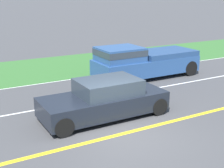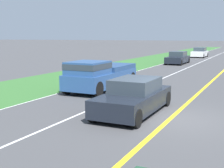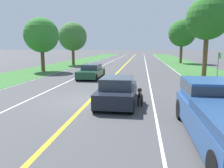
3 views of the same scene
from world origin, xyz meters
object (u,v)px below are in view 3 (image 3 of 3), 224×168
at_px(roadside_tree_right_near, 208,19).
at_px(roadside_tree_left_far, 73,37).
at_px(dog, 140,95).
at_px(roadside_tree_right_far, 182,33).
at_px(street_sign, 218,65).
at_px(oncoming_car, 91,72).
at_px(pickup_truck, 223,113).
at_px(ego_car, 118,91).
at_px(roadside_tree_left_near, 41,35).

xyz_separation_m(roadside_tree_right_near, roadside_tree_left_far, (-17.38, 12.12, -1.05)).
xyz_separation_m(dog, roadside_tree_right_far, (7.03, 30.30, 4.85)).
bearing_deg(roadside_tree_left_far, dog, -64.74).
bearing_deg(street_sign, roadside_tree_right_far, 86.68).
height_order(oncoming_car, street_sign, street_sign).
relative_size(pickup_truck, oncoming_car, 1.20).
bearing_deg(ego_car, roadside_tree_left_far, 113.09).
bearing_deg(roadside_tree_right_near, ego_car, -123.20).
bearing_deg(roadside_tree_right_far, oncoming_car, -119.42).
relative_size(oncoming_car, roadside_tree_left_far, 0.69).
xyz_separation_m(ego_car, roadside_tree_left_far, (-9.98, 23.42, 3.93)).
height_order(ego_car, pickup_truck, pickup_truck).
height_order(pickup_truck, roadside_tree_right_far, roadside_tree_right_far).
relative_size(oncoming_car, roadside_tree_left_near, 0.74).
relative_size(ego_car, roadside_tree_left_far, 0.67).
bearing_deg(oncoming_car, pickup_truck, 118.90).
bearing_deg(oncoming_car, street_sign, 161.17).
distance_m(oncoming_car, roadside_tree_left_far, 16.18).
height_order(oncoming_car, roadside_tree_left_far, roadside_tree_left_far).
bearing_deg(ego_car, street_sign, 39.26).
bearing_deg(roadside_tree_right_near, roadside_tree_right_far, 87.47).
distance_m(pickup_truck, oncoming_car, 15.34).
distance_m(oncoming_car, roadside_tree_right_near, 12.26).
height_order(dog, roadside_tree_right_far, roadside_tree_right_far).
bearing_deg(roadside_tree_right_far, roadside_tree_left_near, -139.89).
height_order(roadside_tree_left_near, street_sign, roadside_tree_left_near).
height_order(dog, street_sign, street_sign).
xyz_separation_m(dog, roadside_tree_right_near, (6.20, 11.58, 5.11)).
bearing_deg(dog, roadside_tree_right_far, 73.18).
distance_m(dog, roadside_tree_right_far, 31.48).
distance_m(pickup_truck, roadside_tree_left_near, 23.70).
bearing_deg(roadside_tree_right_far, dog, -103.06).
xyz_separation_m(dog, street_sign, (5.61, 5.84, 1.10)).
bearing_deg(street_sign, pickup_truck, -106.70).
bearing_deg(roadside_tree_right_far, roadside_tree_left_far, -160.08).
height_order(dog, oncoming_car, oncoming_car).
xyz_separation_m(dog, roadside_tree_left_near, (-12.01, 14.27, 3.81)).
relative_size(dog, pickup_truck, 0.22).
bearing_deg(dog, roadside_tree_right_near, 58.08).
height_order(pickup_truck, roadside_tree_left_far, roadside_tree_left_far).
xyz_separation_m(dog, roadside_tree_left_far, (-11.18, 23.70, 4.06)).
distance_m(dog, street_sign, 8.17).
xyz_separation_m(roadside_tree_left_far, street_sign, (16.79, -17.86, -2.96)).
distance_m(roadside_tree_right_near, roadside_tree_left_far, 21.21).
bearing_deg(pickup_truck, street_sign, 73.30).
relative_size(roadside_tree_right_near, roadside_tree_left_far, 1.12).
height_order(ego_car, roadside_tree_left_near, roadside_tree_left_near).
relative_size(oncoming_car, street_sign, 1.84).
height_order(oncoming_car, roadside_tree_left_near, roadside_tree_left_near).
bearing_deg(pickup_truck, roadside_tree_right_near, 77.18).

